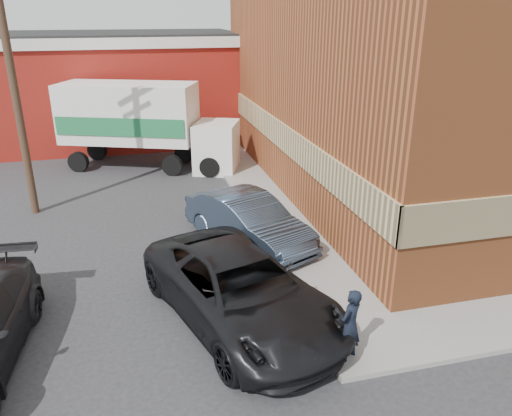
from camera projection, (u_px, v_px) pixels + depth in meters
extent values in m
plane|color=#28282B|center=(330.00, 326.00, 11.28)|extent=(90.00, 90.00, 0.00)
cube|color=#9D5128|center=(451.00, 69.00, 19.67)|extent=(14.00, 18.00, 9.00)
cube|color=#D3B981|center=(279.00, 134.00, 18.87)|extent=(0.08, 18.16, 1.00)
cube|color=gray|center=(257.00, 192.00, 19.50)|extent=(1.80, 18.00, 0.12)
cube|color=maroon|center=(89.00, 93.00, 27.00)|extent=(16.00, 8.00, 5.00)
cube|color=silver|center=(82.00, 39.00, 25.98)|extent=(16.30, 8.30, 0.50)
cube|color=black|center=(82.00, 33.00, 25.87)|extent=(16.00, 8.00, 0.10)
cylinder|color=#453022|center=(13.00, 83.00, 16.01)|extent=(0.26, 0.26, 9.00)
imported|color=black|center=(350.00, 325.00, 9.81)|extent=(0.68, 0.62, 1.55)
imported|color=#324054|center=(248.00, 221.00, 14.96)|extent=(3.42, 4.95, 1.55)
imported|color=black|center=(240.00, 289.00, 11.21)|extent=(4.34, 6.42, 1.63)
cube|color=white|center=(129.00, 113.00, 21.88)|extent=(6.28, 4.32, 2.53)
cube|color=#1D703F|center=(119.00, 127.00, 20.94)|extent=(5.24, 2.10, 0.78)
cube|color=white|center=(214.00, 147.00, 21.94)|extent=(2.41, 2.63, 2.14)
cylinder|color=black|center=(78.00, 162.00, 21.99)|extent=(0.92, 0.59, 0.87)
cylinder|color=black|center=(97.00, 150.00, 23.78)|extent=(0.92, 0.59, 0.87)
cylinder|color=black|center=(172.00, 165.00, 21.48)|extent=(0.92, 0.59, 0.87)
cylinder|color=black|center=(184.00, 154.00, 23.27)|extent=(0.92, 0.59, 0.87)
cylinder|color=black|center=(210.00, 167.00, 21.28)|extent=(0.92, 0.59, 0.87)
cylinder|color=black|center=(219.00, 155.00, 23.07)|extent=(0.92, 0.59, 0.87)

